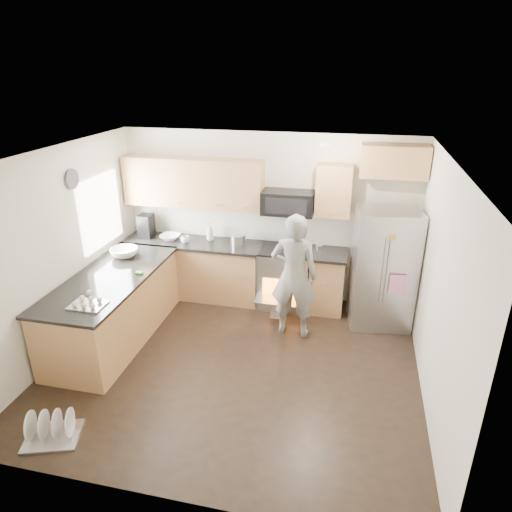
% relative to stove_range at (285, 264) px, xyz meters
% --- Properties ---
extents(ground, '(4.50, 4.50, 0.00)m').
position_rel_stove_range_xyz_m(ground, '(-0.35, -1.69, -0.68)').
color(ground, black).
rests_on(ground, ground).
extents(room_shell, '(4.54, 4.04, 2.62)m').
position_rel_stove_range_xyz_m(room_shell, '(-0.39, -1.68, 1.00)').
color(room_shell, beige).
rests_on(room_shell, ground).
extents(back_cabinet_run, '(4.45, 0.64, 2.50)m').
position_rel_stove_range_xyz_m(back_cabinet_run, '(-0.94, 0.05, 0.29)').
color(back_cabinet_run, '#AA7E44').
rests_on(back_cabinet_run, ground).
extents(peninsula, '(0.96, 2.36, 1.05)m').
position_rel_stove_range_xyz_m(peninsula, '(-2.10, -1.44, -0.21)').
color(peninsula, '#AA7E44').
rests_on(peninsula, ground).
extents(stove_range, '(0.76, 0.97, 1.79)m').
position_rel_stove_range_xyz_m(stove_range, '(0.00, 0.00, 0.00)').
color(stove_range, '#B7B7BC').
rests_on(stove_range, ground).
extents(refrigerator, '(0.92, 0.76, 1.71)m').
position_rel_stove_range_xyz_m(refrigerator, '(1.42, -0.24, 0.18)').
color(refrigerator, '#B7B7BC').
rests_on(refrigerator, ground).
extents(person, '(0.64, 0.43, 1.75)m').
position_rel_stove_range_xyz_m(person, '(0.25, -0.80, 0.20)').
color(person, gray).
rests_on(person, ground).
extents(dish_rack, '(0.64, 0.57, 0.33)m').
position_rel_stove_range_xyz_m(dish_rack, '(-1.82, -3.29, -0.59)').
color(dish_rack, '#B7B7BC').
rests_on(dish_rack, ground).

